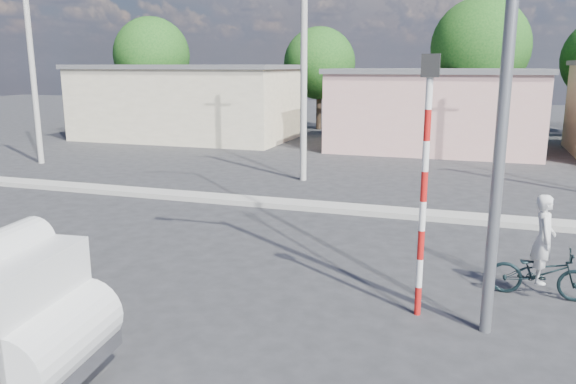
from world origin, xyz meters
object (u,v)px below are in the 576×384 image
(bicycle, at_px, (540,273))
(streetlight, at_px, (500,9))
(cyclist, at_px, (542,255))
(traffic_pole, at_px, (425,166))

(bicycle, distance_m, streetlight, 4.96)
(bicycle, distance_m, cyclist, 0.35)
(bicycle, xyz_separation_m, streetlight, (-1.11, -1.77, 4.49))
(bicycle, distance_m, traffic_pole, 3.30)
(bicycle, relative_size, streetlight, 0.20)
(bicycle, height_order, streetlight, streetlight)
(streetlight, bearing_deg, bicycle, 57.91)
(traffic_pole, xyz_separation_m, streetlight, (0.94, -0.30, 2.37))
(traffic_pole, distance_m, streetlight, 2.56)
(bicycle, height_order, traffic_pole, traffic_pole)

